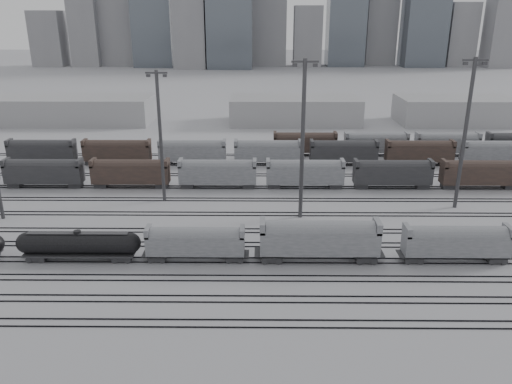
{
  "coord_description": "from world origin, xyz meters",
  "views": [
    {
      "loc": [
        -0.7,
        -60.6,
        31.9
      ],
      "look_at": [
        -1.41,
        18.08,
        4.0
      ],
      "focal_mm": 35.0,
      "sensor_mm": 36.0,
      "label": 1
    }
  ],
  "objects_px": {
    "tank_car_b": "(79,244)",
    "hopper_car_c": "(456,241)",
    "light_mast_c": "(303,137)",
    "hopper_car_a": "(195,241)",
    "hopper_car_b": "(319,237)"
  },
  "relations": [
    {
      "from": "tank_car_b",
      "to": "hopper_car_c",
      "type": "bearing_deg",
      "value": 0.0
    },
    {
      "from": "tank_car_b",
      "to": "hopper_car_b",
      "type": "relative_size",
      "value": 1.05
    },
    {
      "from": "hopper_car_c",
      "to": "light_mast_c",
      "type": "xyz_separation_m",
      "value": [
        -19.88,
        15.94,
        10.56
      ]
    },
    {
      "from": "hopper_car_a",
      "to": "hopper_car_b",
      "type": "bearing_deg",
      "value": 0.0
    },
    {
      "from": "tank_car_b",
      "to": "hopper_car_b",
      "type": "distance_m",
      "value": 32.87
    },
    {
      "from": "tank_car_b",
      "to": "light_mast_c",
      "type": "height_order",
      "value": "light_mast_c"
    },
    {
      "from": "hopper_car_a",
      "to": "light_mast_c",
      "type": "relative_size",
      "value": 0.52
    },
    {
      "from": "tank_car_b",
      "to": "hopper_car_c",
      "type": "relative_size",
      "value": 1.19
    },
    {
      "from": "light_mast_c",
      "to": "hopper_car_c",
      "type": "bearing_deg",
      "value": -38.73
    },
    {
      "from": "hopper_car_b",
      "to": "light_mast_c",
      "type": "xyz_separation_m",
      "value": [
        -1.32,
        15.94,
        10.14
      ]
    },
    {
      "from": "hopper_car_c",
      "to": "hopper_car_b",
      "type": "bearing_deg",
      "value": 180.0
    },
    {
      "from": "hopper_car_b",
      "to": "hopper_car_a",
      "type": "bearing_deg",
      "value": -180.0
    },
    {
      "from": "hopper_car_c",
      "to": "tank_car_b",
      "type": "bearing_deg",
      "value": 180.0
    },
    {
      "from": "tank_car_b",
      "to": "light_mast_c",
      "type": "distance_m",
      "value": 37.09
    },
    {
      "from": "hopper_car_c",
      "to": "light_mast_c",
      "type": "height_order",
      "value": "light_mast_c"
    }
  ]
}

